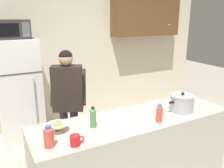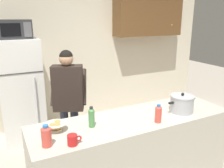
% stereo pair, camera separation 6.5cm
% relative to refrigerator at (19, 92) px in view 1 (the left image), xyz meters
% --- Properties ---
extents(back_wall_unit, '(6.00, 0.48, 2.60)m').
position_rel_refrigerator_xyz_m(back_wall_unit, '(1.24, 0.41, 0.57)').
color(back_wall_unit, beige).
rests_on(back_wall_unit, ground).
extents(kitchen_island, '(2.29, 0.68, 0.92)m').
position_rel_refrigerator_xyz_m(kitchen_island, '(0.98, -1.85, -0.38)').
color(kitchen_island, '#BCB7A8').
rests_on(kitchen_island, ground).
extents(refrigerator, '(0.64, 0.68, 1.68)m').
position_rel_refrigerator_xyz_m(refrigerator, '(0.00, 0.00, 0.00)').
color(refrigerator, white).
rests_on(refrigerator, ground).
extents(microwave, '(0.48, 0.37, 0.28)m').
position_rel_refrigerator_xyz_m(microwave, '(0.00, -0.02, 0.98)').
color(microwave, '#2D2D30').
rests_on(microwave, refrigerator).
extents(person_near_pot, '(0.59, 0.55, 1.59)m').
position_rel_refrigerator_xyz_m(person_near_pot, '(0.51, -0.91, 0.15)').
color(person_near_pot, '#33384C').
rests_on(person_near_pot, ground).
extents(cooking_pot, '(0.39, 0.28, 0.23)m').
position_rel_refrigerator_xyz_m(cooking_pot, '(1.57, -1.94, 0.18)').
color(cooking_pot, '#ADAFB5').
rests_on(cooking_pot, kitchen_island).
extents(coffee_mug, '(0.13, 0.09, 0.10)m').
position_rel_refrigerator_xyz_m(coffee_mug, '(0.20, -2.08, 0.13)').
color(coffee_mug, red).
rests_on(coffee_mug, kitchen_island).
extents(bread_bowl, '(0.22, 0.22, 0.10)m').
position_rel_refrigerator_xyz_m(bread_bowl, '(0.13, -1.76, 0.13)').
color(bread_bowl, beige).
rests_on(bread_bowl, kitchen_island).
extents(bottle_near_edge, '(0.09, 0.09, 0.20)m').
position_rel_refrigerator_xyz_m(bottle_near_edge, '(-0.01, -2.00, 0.18)').
color(bottle_near_edge, '#D84C3F').
rests_on(bottle_near_edge, kitchen_island).
extents(bottle_mid_counter, '(0.07, 0.07, 0.20)m').
position_rel_refrigerator_xyz_m(bottle_mid_counter, '(1.15, -2.05, 0.18)').
color(bottle_mid_counter, '#D84C3F').
rests_on(bottle_mid_counter, kitchen_island).
extents(bottle_far_corner, '(0.06, 0.06, 0.22)m').
position_rel_refrigerator_xyz_m(bottle_far_corner, '(0.48, -1.83, 0.19)').
color(bottle_far_corner, '#4C8C4C').
rests_on(bottle_far_corner, kitchen_island).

